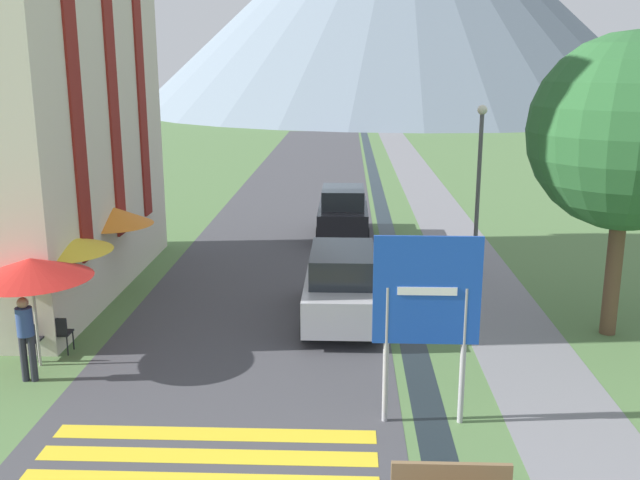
{
  "coord_description": "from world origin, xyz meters",
  "views": [
    {
      "loc": [
        -0.31,
        -6.78,
        6.1
      ],
      "look_at": [
        -0.95,
        10.0,
        1.94
      ],
      "focal_mm": 40.0,
      "sensor_mm": 36.0,
      "label": 1
    }
  ],
  "objects_px": {
    "parked_car_far": "(343,212)",
    "streetlamp": "(479,176)",
    "person_standing_terrace": "(26,333)",
    "cafe_chair_near_right": "(60,331)",
    "cafe_umbrella_rear_orange": "(111,215)",
    "cafe_umbrella_front_red": "(31,268)",
    "tree_by_path": "(628,133)",
    "road_sign": "(426,305)",
    "parked_car_near": "(342,284)",
    "cafe_chair_near_left": "(30,338)",
    "cafe_umbrella_middle_yellow": "(58,243)",
    "person_seated_far": "(59,312)",
    "cafe_chair_middle": "(67,315)",
    "cafe_chair_far_right": "(82,292)"
  },
  "relations": [
    {
      "from": "parked_car_far",
      "to": "person_seated_far",
      "type": "xyz_separation_m",
      "value": [
        -6.33,
        -10.25,
        -0.24
      ]
    },
    {
      "from": "cafe_chair_near_right",
      "to": "cafe_umbrella_middle_yellow",
      "type": "relative_size",
      "value": 0.35
    },
    {
      "from": "cafe_umbrella_rear_orange",
      "to": "cafe_umbrella_front_red",
      "type": "bearing_deg",
      "value": -91.05
    },
    {
      "from": "cafe_umbrella_rear_orange",
      "to": "person_seated_far",
      "type": "distance_m",
      "value": 3.69
    },
    {
      "from": "parked_car_near",
      "to": "cafe_chair_near_left",
      "type": "xyz_separation_m",
      "value": [
        -6.53,
        -2.74,
        -0.4
      ]
    },
    {
      "from": "cafe_umbrella_middle_yellow",
      "to": "cafe_umbrella_rear_orange",
      "type": "height_order",
      "value": "cafe_umbrella_rear_orange"
    },
    {
      "from": "cafe_chair_middle",
      "to": "tree_by_path",
      "type": "xyz_separation_m",
      "value": [
        12.49,
        0.64,
        4.13
      ]
    },
    {
      "from": "cafe_chair_near_right",
      "to": "person_seated_far",
      "type": "distance_m",
      "value": 0.85
    },
    {
      "from": "road_sign",
      "to": "parked_car_near",
      "type": "xyz_separation_m",
      "value": [
        -1.44,
        5.1,
        -1.24
      ]
    },
    {
      "from": "parked_car_near",
      "to": "cafe_umbrella_middle_yellow",
      "type": "xyz_separation_m",
      "value": [
        -6.45,
        -1.11,
        1.24
      ]
    },
    {
      "from": "cafe_chair_near_left",
      "to": "cafe_umbrella_middle_yellow",
      "type": "bearing_deg",
      "value": 60.66
    },
    {
      "from": "cafe_chair_near_left",
      "to": "person_standing_terrace",
      "type": "xyz_separation_m",
      "value": [
        0.39,
        -0.97,
        0.5
      ]
    },
    {
      "from": "parked_car_far",
      "to": "cafe_umbrella_front_red",
      "type": "height_order",
      "value": "cafe_umbrella_front_red"
    },
    {
      "from": "person_seated_far",
      "to": "tree_by_path",
      "type": "relative_size",
      "value": 0.18
    },
    {
      "from": "streetlamp",
      "to": "road_sign",
      "type": "bearing_deg",
      "value": -105.1
    },
    {
      "from": "cafe_chair_near_left",
      "to": "cafe_umbrella_front_red",
      "type": "height_order",
      "value": "cafe_umbrella_front_red"
    },
    {
      "from": "cafe_chair_middle",
      "to": "tree_by_path",
      "type": "relative_size",
      "value": 0.12
    },
    {
      "from": "person_standing_terrace",
      "to": "parked_car_far",
      "type": "bearing_deg",
      "value": 63.74
    },
    {
      "from": "cafe_chair_near_right",
      "to": "cafe_umbrella_rear_orange",
      "type": "xyz_separation_m",
      "value": [
        -0.12,
        4.12,
        1.68
      ]
    },
    {
      "from": "parked_car_near",
      "to": "person_standing_terrace",
      "type": "height_order",
      "value": "parked_car_near"
    },
    {
      "from": "cafe_umbrella_front_red",
      "to": "tree_by_path",
      "type": "distance_m",
      "value": 12.92
    },
    {
      "from": "cafe_chair_near_left",
      "to": "person_seated_far",
      "type": "distance_m",
      "value": 1.18
    },
    {
      "from": "cafe_chair_near_left",
      "to": "tree_by_path",
      "type": "distance_m",
      "value": 13.54
    },
    {
      "from": "cafe_chair_far_right",
      "to": "cafe_umbrella_front_red",
      "type": "relative_size",
      "value": 0.35
    },
    {
      "from": "parked_car_near",
      "to": "cafe_umbrella_rear_orange",
      "type": "distance_m",
      "value": 6.55
    },
    {
      "from": "cafe_umbrella_front_red",
      "to": "cafe_umbrella_middle_yellow",
      "type": "distance_m",
      "value": 1.87
    },
    {
      "from": "person_standing_terrace",
      "to": "person_seated_far",
      "type": "height_order",
      "value": "person_standing_terrace"
    },
    {
      "from": "parked_car_far",
      "to": "streetlamp",
      "type": "bearing_deg",
      "value": -50.78
    },
    {
      "from": "cafe_chair_near_right",
      "to": "person_standing_terrace",
      "type": "height_order",
      "value": "person_standing_terrace"
    },
    {
      "from": "cafe_umbrella_middle_yellow",
      "to": "person_seated_far",
      "type": "height_order",
      "value": "cafe_umbrella_middle_yellow"
    },
    {
      "from": "person_standing_terrace",
      "to": "cafe_chair_near_left",
      "type": "bearing_deg",
      "value": 111.76
    },
    {
      "from": "road_sign",
      "to": "person_standing_terrace",
      "type": "xyz_separation_m",
      "value": [
        -7.59,
        1.39,
        -1.14
      ]
    },
    {
      "from": "person_standing_terrace",
      "to": "streetlamp",
      "type": "relative_size",
      "value": 0.35
    },
    {
      "from": "streetlamp",
      "to": "person_standing_terrace",
      "type": "bearing_deg",
      "value": -142.87
    },
    {
      "from": "parked_car_near",
      "to": "tree_by_path",
      "type": "relative_size",
      "value": 0.64
    },
    {
      "from": "cafe_umbrella_front_red",
      "to": "person_standing_terrace",
      "type": "distance_m",
      "value": 1.32
    },
    {
      "from": "cafe_chair_near_left",
      "to": "person_seated_far",
      "type": "xyz_separation_m",
      "value": [
        0.16,
        1.16,
        0.15
      ]
    },
    {
      "from": "cafe_chair_near_left",
      "to": "parked_car_far",
      "type": "bearing_deg",
      "value": 34.0
    },
    {
      "from": "cafe_chair_near_right",
      "to": "tree_by_path",
      "type": "xyz_separation_m",
      "value": [
        12.24,
        1.68,
        4.13
      ]
    },
    {
      "from": "cafe_umbrella_rear_orange",
      "to": "parked_car_far",
      "type": "bearing_deg",
      "value": 48.36
    },
    {
      "from": "parked_car_near",
      "to": "cafe_umbrella_rear_orange",
      "type": "height_order",
      "value": "cafe_umbrella_rear_orange"
    },
    {
      "from": "parked_car_far",
      "to": "person_seated_far",
      "type": "bearing_deg",
      "value": -121.71
    },
    {
      "from": "parked_car_far",
      "to": "person_standing_terrace",
      "type": "height_order",
      "value": "parked_car_far"
    },
    {
      "from": "parked_car_far",
      "to": "cafe_chair_near_left",
      "type": "xyz_separation_m",
      "value": [
        -6.49,
        -11.41,
        -0.4
      ]
    },
    {
      "from": "cafe_chair_middle",
      "to": "cafe_umbrella_front_red",
      "type": "bearing_deg",
      "value": -98.11
    },
    {
      "from": "road_sign",
      "to": "cafe_umbrella_front_red",
      "type": "relative_size",
      "value": 1.38
    },
    {
      "from": "cafe_chair_near_left",
      "to": "cafe_umbrella_rear_orange",
      "type": "bearing_deg",
      "value": 59.1
    },
    {
      "from": "parked_car_near",
      "to": "person_standing_terrace",
      "type": "xyz_separation_m",
      "value": [
        -6.15,
        -3.71,
        0.1
      ]
    },
    {
      "from": "cafe_chair_near_right",
      "to": "person_standing_terrace",
      "type": "relative_size",
      "value": 0.49
    },
    {
      "from": "cafe_umbrella_middle_yellow",
      "to": "cafe_chair_near_right",
      "type": "bearing_deg",
      "value": -72.28
    }
  ]
}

